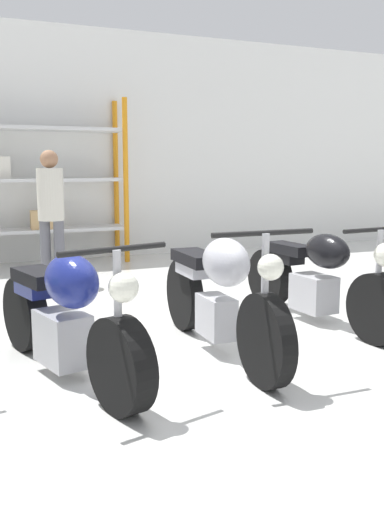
{
  "coord_description": "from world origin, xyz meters",
  "views": [
    {
      "loc": [
        -1.91,
        -4.08,
        1.47
      ],
      "look_at": [
        0.0,
        0.4,
        0.7
      ],
      "focal_mm": 40.0,
      "sensor_mm": 36.0,
      "label": 1
    }
  ],
  "objects": [
    {
      "name": "ground_plane",
      "position": [
        0.0,
        0.0,
        0.0
      ],
      "size": [
        30.0,
        30.0,
        0.0
      ],
      "primitive_type": "plane",
      "color": "silver"
    },
    {
      "name": "back_wall",
      "position": [
        0.0,
        5.02,
        1.8
      ],
      "size": [
        30.0,
        0.08,
        3.6
      ],
      "color": "white",
      "rests_on": "ground_plane"
    },
    {
      "name": "motorcycle_black",
      "position": [
        1.25,
        0.3,
        0.42
      ],
      "size": [
        0.73,
        2.15,
        0.97
      ],
      "rotation": [
        0.0,
        0.0,
        -1.49
      ],
      "color": "black",
      "rests_on": "ground_plane"
    },
    {
      "name": "shelving_rack",
      "position": [
        -1.01,
        4.65,
        1.26
      ],
      "size": [
        3.27,
        0.63,
        2.49
      ],
      "color": "orange",
      "rests_on": "ground_plane"
    },
    {
      "name": "person_browsing",
      "position": [
        -0.76,
        3.06,
        0.98
      ],
      "size": [
        0.44,
        0.44,
        1.67
      ],
      "rotation": [
        0.0,
        0.0,
        4.18
      ],
      "color": "#595960",
      "rests_on": "ground_plane"
    },
    {
      "name": "motorcycle_blue",
      "position": [
        -1.21,
        -0.2,
        0.44
      ],
      "size": [
        0.85,
        2.08,
        1.01
      ],
      "rotation": [
        0.0,
        0.0,
        -1.32
      ],
      "color": "black",
      "rests_on": "ground_plane"
    },
    {
      "name": "motorcycle_silver",
      "position": [
        -0.01,
        -0.16,
        0.5
      ],
      "size": [
        0.74,
        2.13,
        1.05
      ],
      "rotation": [
        0.0,
        0.0,
        -1.59
      ],
      "color": "black",
      "rests_on": "ground_plane"
    }
  ]
}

